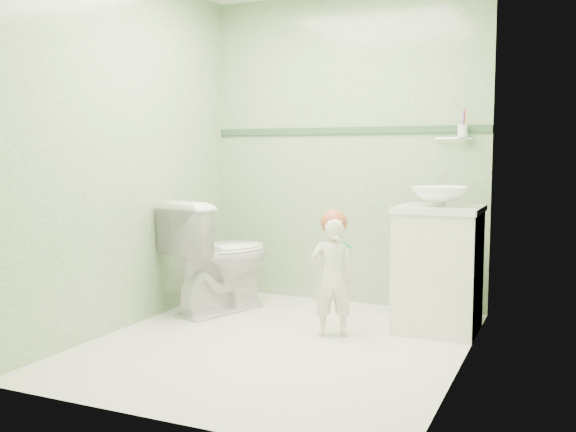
% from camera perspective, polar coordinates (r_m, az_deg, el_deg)
% --- Properties ---
extents(ground, '(2.50, 2.50, 0.00)m').
position_cam_1_polar(ground, '(4.02, -0.89, -11.32)').
color(ground, silver).
rests_on(ground, ground).
extents(room_shell, '(2.50, 2.54, 2.40)m').
position_cam_1_polar(room_shell, '(3.85, -0.91, 6.04)').
color(room_shell, '#81A172').
rests_on(room_shell, ground).
extents(trim_stripe, '(2.20, 0.02, 0.05)m').
position_cam_1_polar(trim_stripe, '(5.00, 5.11, 7.62)').
color(trim_stripe, '#355439').
rests_on(trim_stripe, room_shell).
extents(vanity, '(0.52, 0.50, 0.80)m').
position_cam_1_polar(vanity, '(4.33, 13.27, -4.80)').
color(vanity, white).
rests_on(vanity, ground).
extents(counter, '(0.54, 0.52, 0.04)m').
position_cam_1_polar(counter, '(4.28, 13.39, 0.61)').
color(counter, white).
rests_on(counter, vanity).
extents(basin, '(0.37, 0.37, 0.13)m').
position_cam_1_polar(basin, '(4.27, 13.42, 1.73)').
color(basin, white).
rests_on(basin, counter).
extents(faucet, '(0.03, 0.13, 0.18)m').
position_cam_1_polar(faucet, '(4.45, 13.88, 2.90)').
color(faucet, silver).
rests_on(faucet, counter).
extents(cup_holder, '(0.26, 0.07, 0.21)m').
position_cam_1_polar(cup_holder, '(4.73, 15.26, 7.30)').
color(cup_holder, silver).
rests_on(cup_holder, room_shell).
extents(toilet, '(0.70, 0.93, 0.84)m').
position_cam_1_polar(toilet, '(4.76, -6.12, -3.54)').
color(toilet, white).
rests_on(toilet, ground).
extents(toddler, '(0.33, 0.28, 0.77)m').
position_cam_1_polar(toddler, '(4.11, 3.97, -5.45)').
color(toddler, white).
rests_on(toddler, ground).
extents(hair_cap, '(0.17, 0.17, 0.17)m').
position_cam_1_polar(hair_cap, '(4.08, 4.12, -0.57)').
color(hair_cap, '#A14D2F').
rests_on(hair_cap, toddler).
extents(teal_toothbrush, '(0.10, 0.14, 0.08)m').
position_cam_1_polar(teal_toothbrush, '(3.96, 5.19, -2.54)').
color(teal_toothbrush, '#16977F').
rests_on(teal_toothbrush, toddler).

